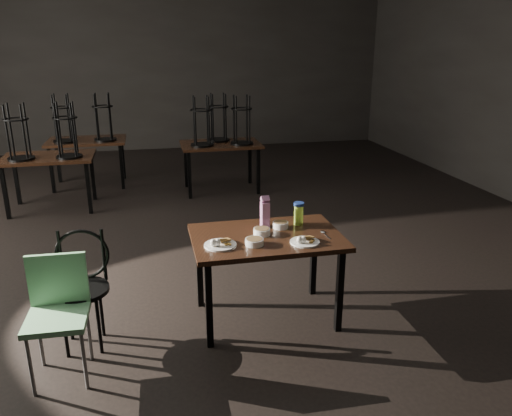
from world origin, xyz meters
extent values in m
plane|color=black|center=(0.00, 0.00, 0.00)|extent=(12.00, 12.00, 0.00)
cube|color=black|center=(0.00, 6.00, 1.60)|extent=(10.00, 0.04, 3.20)
cube|color=black|center=(0.74, -1.30, 0.73)|extent=(1.20, 0.80, 0.04)
cube|color=black|center=(0.22, -1.62, 0.35)|extent=(0.05, 0.05, 0.71)
cube|color=black|center=(1.26, -1.62, 0.35)|extent=(0.05, 0.05, 0.71)
cube|color=black|center=(0.22, -0.98, 0.35)|extent=(0.05, 0.05, 0.71)
cube|color=black|center=(1.26, -0.98, 0.35)|extent=(0.05, 0.05, 0.71)
cylinder|color=white|center=(0.35, -1.44, 0.76)|extent=(0.25, 0.25, 0.01)
cube|color=#A4773A|center=(0.35, -1.40, 0.81)|extent=(0.09, 0.09, 0.04)
cube|color=#A4773A|center=(0.38, -1.40, 0.81)|extent=(0.10, 0.10, 0.03)
ellipsoid|color=white|center=(0.29, -1.48, 0.79)|extent=(0.05, 0.05, 0.06)
ellipsoid|color=white|center=(0.32, -1.48, 0.79)|extent=(0.05, 0.05, 0.06)
cylinder|color=white|center=(0.99, -1.52, 0.76)|extent=(0.23, 0.23, 0.01)
cube|color=#A4773A|center=(1.00, -1.48, 0.81)|extent=(0.08, 0.08, 0.04)
cube|color=#A4773A|center=(1.03, -1.48, 0.81)|extent=(0.10, 0.10, 0.03)
ellipsoid|color=white|center=(0.94, -1.55, 0.79)|extent=(0.04, 0.04, 0.06)
ellipsoid|color=white|center=(0.97, -1.55, 0.79)|extent=(0.04, 0.04, 0.06)
cylinder|color=white|center=(0.71, -1.28, 0.78)|extent=(0.14, 0.14, 0.05)
cylinder|color=brown|center=(0.71, -1.28, 0.80)|extent=(0.12, 0.12, 0.01)
cylinder|color=white|center=(0.90, -1.16, 0.78)|extent=(0.13, 0.13, 0.05)
cylinder|color=brown|center=(0.90, -1.16, 0.79)|extent=(0.11, 0.11, 0.01)
cylinder|color=white|center=(0.60, -1.48, 0.77)|extent=(0.14, 0.14, 0.05)
cylinder|color=brown|center=(0.60, -1.48, 0.79)|extent=(0.12, 0.12, 0.01)
cube|color=#8E196B|center=(0.77, -1.11, 0.86)|extent=(0.07, 0.07, 0.22)
cube|color=#8E196B|center=(0.77, -1.11, 0.99)|extent=(0.07, 0.07, 0.07)
cylinder|color=#AAD73F|center=(1.07, -1.11, 0.83)|extent=(0.09, 0.09, 0.17)
cylinder|color=navy|center=(1.07, -1.11, 0.93)|extent=(0.10, 0.10, 0.03)
ellipsoid|color=silver|center=(1.21, -1.34, 0.75)|extent=(0.04, 0.06, 0.01)
cube|color=silver|center=(1.21, -1.43, 0.75)|extent=(0.02, 0.12, 0.00)
cylinder|color=black|center=(-0.71, -1.41, 0.48)|extent=(0.42, 0.42, 0.03)
torus|color=black|center=(-0.69, -1.23, 0.69)|extent=(0.41, 0.07, 0.41)
cylinder|color=black|center=(-0.59, -1.29, 0.24)|extent=(0.03, 0.03, 0.48)
cylinder|color=black|center=(-0.83, -1.29, 0.24)|extent=(0.03, 0.03, 0.48)
cylinder|color=black|center=(-0.83, -1.53, 0.24)|extent=(0.03, 0.03, 0.48)
cylinder|color=black|center=(-0.59, -1.53, 0.24)|extent=(0.03, 0.03, 0.48)
cube|color=#74B57F|center=(-0.82, -1.77, 0.46)|extent=(0.41, 0.41, 0.04)
cube|color=#74B57F|center=(-0.81, -1.59, 0.67)|extent=(0.40, 0.04, 0.38)
cylinder|color=slate|center=(-0.99, -1.94, 0.23)|extent=(0.03, 0.03, 0.46)
cylinder|color=slate|center=(-0.65, -1.94, 0.23)|extent=(0.03, 0.03, 0.46)
cylinder|color=slate|center=(-0.99, -1.60, 0.23)|extent=(0.03, 0.03, 0.46)
cylinder|color=slate|center=(-0.65, -1.60, 0.23)|extent=(0.03, 0.03, 0.46)
cube|color=black|center=(-1.48, 2.15, 0.73)|extent=(1.20, 0.80, 0.04)
cube|color=black|center=(-2.00, 1.83, 0.35)|extent=(0.05, 0.05, 0.71)
cube|color=black|center=(-0.96, 1.83, 0.35)|extent=(0.05, 0.05, 0.71)
cube|color=black|center=(-2.00, 2.47, 0.35)|extent=(0.05, 0.05, 0.71)
cube|color=black|center=(-0.96, 2.47, 0.35)|extent=(0.05, 0.05, 0.71)
cylinder|color=black|center=(-1.78, 2.00, 0.77)|extent=(0.34, 0.34, 0.03)
torus|color=black|center=(-1.78, 2.00, 1.27)|extent=(0.32, 0.32, 0.02)
cylinder|color=black|center=(-1.68, 2.10, 1.13)|extent=(0.03, 0.03, 0.70)
cylinder|color=black|center=(-1.88, 2.10, 1.13)|extent=(0.03, 0.03, 0.70)
cylinder|color=black|center=(-1.88, 1.90, 1.13)|extent=(0.03, 0.03, 0.70)
cylinder|color=black|center=(-1.68, 1.90, 1.13)|extent=(0.03, 0.03, 0.70)
cylinder|color=black|center=(-1.18, 2.00, 0.77)|extent=(0.34, 0.34, 0.03)
torus|color=black|center=(-1.18, 2.00, 1.27)|extent=(0.32, 0.32, 0.02)
cylinder|color=black|center=(-1.08, 2.10, 1.13)|extent=(0.03, 0.03, 0.70)
cylinder|color=black|center=(-1.28, 2.10, 1.13)|extent=(0.03, 0.03, 0.70)
cylinder|color=black|center=(-1.28, 1.90, 1.13)|extent=(0.03, 0.03, 0.70)
cylinder|color=black|center=(-1.08, 1.90, 1.13)|extent=(0.03, 0.03, 0.70)
cube|color=black|center=(0.95, 2.54, 0.73)|extent=(1.20, 0.80, 0.04)
cube|color=black|center=(0.43, 2.22, 0.35)|extent=(0.05, 0.05, 0.71)
cube|color=black|center=(1.47, 2.22, 0.35)|extent=(0.05, 0.05, 0.71)
cube|color=black|center=(0.43, 2.86, 0.35)|extent=(0.05, 0.05, 0.71)
cube|color=black|center=(1.47, 2.86, 0.35)|extent=(0.05, 0.05, 0.71)
cylinder|color=black|center=(0.65, 2.39, 0.77)|extent=(0.34, 0.34, 0.03)
torus|color=black|center=(0.65, 2.39, 1.27)|extent=(0.32, 0.32, 0.02)
cylinder|color=black|center=(0.75, 2.49, 1.13)|extent=(0.03, 0.03, 0.70)
cylinder|color=black|center=(0.55, 2.49, 1.13)|extent=(0.03, 0.03, 0.70)
cylinder|color=black|center=(0.55, 2.30, 1.13)|extent=(0.03, 0.03, 0.70)
cylinder|color=black|center=(0.75, 2.30, 1.13)|extent=(0.03, 0.03, 0.70)
cylinder|color=black|center=(1.25, 2.39, 0.77)|extent=(0.34, 0.34, 0.03)
torus|color=black|center=(1.25, 2.39, 1.27)|extent=(0.32, 0.32, 0.02)
cylinder|color=black|center=(1.35, 2.49, 1.13)|extent=(0.03, 0.03, 0.70)
cylinder|color=black|center=(1.15, 2.49, 1.13)|extent=(0.03, 0.03, 0.70)
cylinder|color=black|center=(1.15, 2.30, 1.13)|extent=(0.03, 0.03, 0.70)
cylinder|color=black|center=(1.35, 2.30, 1.13)|extent=(0.03, 0.03, 0.70)
cylinder|color=black|center=(0.95, 2.72, 0.77)|extent=(0.34, 0.34, 0.03)
torus|color=black|center=(0.95, 2.72, 1.27)|extent=(0.32, 0.32, 0.02)
cylinder|color=black|center=(1.05, 2.82, 1.13)|extent=(0.03, 0.03, 0.70)
cylinder|color=black|center=(0.85, 2.82, 1.13)|extent=(0.03, 0.03, 0.70)
cylinder|color=black|center=(0.85, 2.63, 1.13)|extent=(0.03, 0.03, 0.70)
cylinder|color=black|center=(1.05, 2.63, 1.13)|extent=(0.03, 0.03, 0.70)
cube|color=black|center=(-1.08, 3.28, 0.73)|extent=(1.20, 0.80, 0.04)
cube|color=black|center=(-1.60, 2.96, 0.35)|extent=(0.05, 0.05, 0.71)
cube|color=black|center=(-0.56, 2.96, 0.35)|extent=(0.05, 0.05, 0.71)
cube|color=black|center=(-1.60, 3.60, 0.35)|extent=(0.05, 0.05, 0.71)
cube|color=black|center=(-0.56, 3.60, 0.35)|extent=(0.05, 0.05, 0.71)
cylinder|color=black|center=(-1.38, 3.13, 0.77)|extent=(0.34, 0.34, 0.03)
torus|color=black|center=(-1.38, 3.13, 1.27)|extent=(0.32, 0.32, 0.02)
cylinder|color=black|center=(-1.28, 3.23, 1.13)|extent=(0.03, 0.03, 0.70)
cylinder|color=black|center=(-1.48, 3.23, 1.13)|extent=(0.03, 0.03, 0.70)
cylinder|color=black|center=(-1.48, 3.04, 1.13)|extent=(0.03, 0.03, 0.70)
cylinder|color=black|center=(-1.28, 3.04, 1.13)|extent=(0.03, 0.03, 0.70)
cylinder|color=black|center=(-0.78, 3.13, 0.77)|extent=(0.34, 0.34, 0.03)
torus|color=black|center=(-0.78, 3.13, 1.27)|extent=(0.32, 0.32, 0.02)
cylinder|color=black|center=(-0.68, 3.23, 1.13)|extent=(0.03, 0.03, 0.70)
cylinder|color=black|center=(-0.88, 3.23, 1.13)|extent=(0.03, 0.03, 0.70)
cylinder|color=black|center=(-0.88, 3.04, 1.13)|extent=(0.03, 0.03, 0.70)
cylinder|color=black|center=(-0.68, 3.04, 1.13)|extent=(0.03, 0.03, 0.70)
camera|label=1|loc=(-0.14, -4.93, 2.24)|focal=35.00mm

